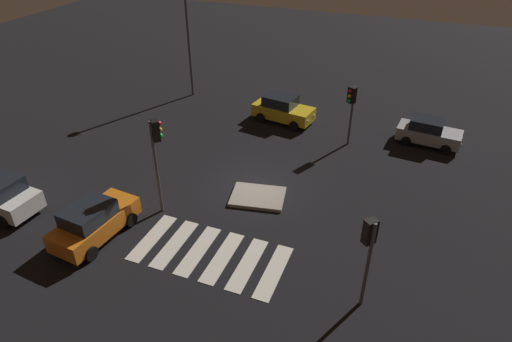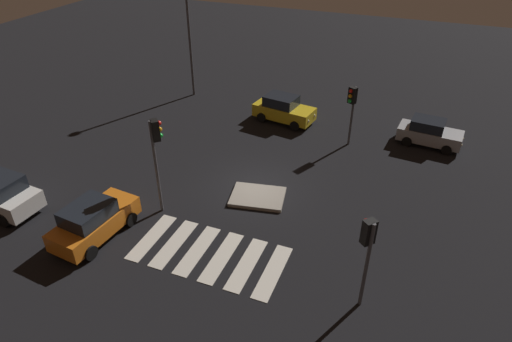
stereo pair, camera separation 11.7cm
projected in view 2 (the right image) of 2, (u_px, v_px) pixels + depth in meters
name	position (u px, v px, depth m)	size (l,w,h in m)	color
ground_plane	(256.00, 187.00, 23.00)	(80.00, 80.00, 0.00)	black
traffic_island	(258.00, 197.00, 22.13)	(2.97, 2.44, 0.18)	gray
car_orange	(94.00, 220.00, 19.30)	(2.24, 4.22, 1.78)	orange
car_yellow	(283.00, 109.00, 29.15)	(4.21, 2.37, 1.75)	gold
car_silver	(429.00, 133.00, 26.47)	(3.83, 2.04, 1.62)	#9EA0A5
traffic_light_north	(352.00, 102.00, 25.31)	(0.54, 0.53, 3.72)	#47474C
traffic_light_east	(367.00, 243.00, 15.06)	(0.53, 0.54, 3.85)	#47474C
traffic_light_south	(156.00, 144.00, 19.44)	(0.54, 0.54, 4.79)	#47474C
street_lamp	(188.00, 20.00, 30.50)	(0.56, 0.56, 8.12)	#47474C
crosswalk_near	(209.00, 254.00, 18.77)	(6.45, 3.20, 0.02)	silver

